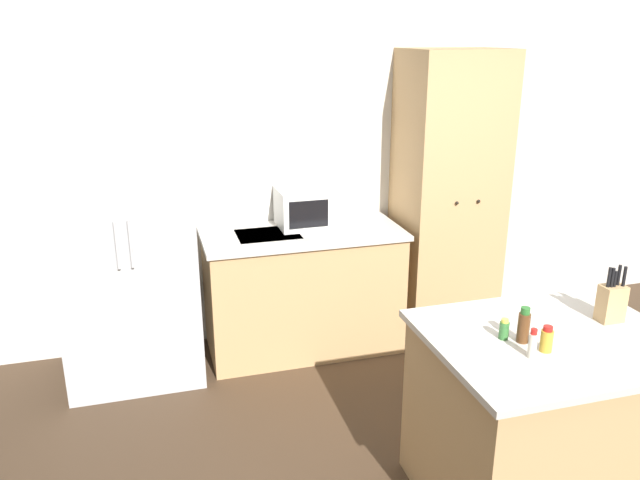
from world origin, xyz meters
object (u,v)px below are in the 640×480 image
at_px(pantry_cabinet, 447,197).
at_px(spice_bottle_amber_oil, 547,340).
at_px(microwave, 310,207).
at_px(refrigerator, 127,248).
at_px(spice_bottle_short_red, 524,326).
at_px(spice_bottle_green_herb, 533,344).
at_px(knife_block, 612,302).
at_px(spice_bottle_tall_dark, 504,329).

distance_m(pantry_cabinet, spice_bottle_amber_oil, 2.12).
distance_m(microwave, spice_bottle_amber_oil, 2.21).
bearing_deg(refrigerator, pantry_cabinet, 1.38).
bearing_deg(pantry_cabinet, spice_bottle_short_red, -107.07).
bearing_deg(spice_bottle_green_herb, pantry_cabinet, 72.90).
bearing_deg(spice_bottle_amber_oil, spice_bottle_short_red, 115.56).
bearing_deg(refrigerator, spice_bottle_green_herb, -49.48).
bearing_deg(refrigerator, knife_block, -38.09).
relative_size(spice_bottle_amber_oil, spice_bottle_green_herb, 0.89).
distance_m(spice_bottle_tall_dark, spice_bottle_short_red, 0.09).
bearing_deg(knife_block, pantry_cabinet, 88.24).
xyz_separation_m(microwave, spice_bottle_green_herb, (0.42, -2.18, -0.07)).
bearing_deg(spice_bottle_green_herb, spice_bottle_short_red, 72.37).
bearing_deg(spice_bottle_amber_oil, pantry_cabinet, 75.09).
xyz_separation_m(pantry_cabinet, spice_bottle_green_herb, (-0.64, -2.08, -0.09)).
bearing_deg(spice_bottle_tall_dark, knife_block, 2.20).
bearing_deg(knife_block, refrigerator, 141.91).
distance_m(pantry_cabinet, knife_block, 1.87).
height_order(spice_bottle_tall_dark, spice_bottle_green_herb, spice_bottle_green_herb).
xyz_separation_m(pantry_cabinet, spice_bottle_tall_dark, (-0.66, -1.89, -0.11)).
bearing_deg(spice_bottle_tall_dark, pantry_cabinet, 70.67).
relative_size(pantry_cabinet, spice_bottle_tall_dark, 21.38).
relative_size(refrigerator, spice_bottle_tall_dark, 18.17).
distance_m(spice_bottle_short_red, spice_bottle_amber_oil, 0.12).
distance_m(knife_block, spice_bottle_tall_dark, 0.61).
height_order(microwave, knife_block, knife_block).
height_order(refrigerator, microwave, refrigerator).
bearing_deg(spice_bottle_short_red, knife_block, 7.77).
bearing_deg(spice_bottle_short_red, refrigerator, 133.24).
xyz_separation_m(knife_block, spice_bottle_tall_dark, (-0.61, -0.02, -0.06)).
bearing_deg(spice_bottle_amber_oil, spice_bottle_tall_dark, 127.08).
xyz_separation_m(pantry_cabinet, spice_bottle_amber_oil, (-0.55, -2.05, -0.10)).
relative_size(pantry_cabinet, spice_bottle_amber_oil, 17.79).
bearing_deg(pantry_cabinet, refrigerator, -178.62).
bearing_deg(spice_bottle_tall_dark, spice_bottle_green_herb, -82.85).
bearing_deg(knife_block, microwave, 116.96).
distance_m(microwave, spice_bottle_tall_dark, 2.04).
xyz_separation_m(pantry_cabinet, spice_bottle_short_red, (-0.60, -1.94, -0.07)).
bearing_deg(spice_bottle_short_red, spice_bottle_tall_dark, 143.29).
relative_size(refrigerator, spice_bottle_amber_oil, 15.12).
relative_size(spice_bottle_short_red, spice_bottle_amber_oil, 1.41).
bearing_deg(spice_bottle_green_herb, microwave, 100.90).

